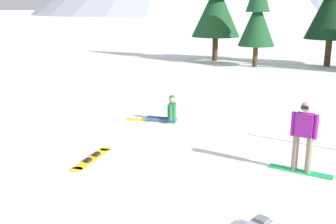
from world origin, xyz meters
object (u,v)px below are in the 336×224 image
at_px(loose_snowboard_near_right, 92,158).
at_px(snowboarder_midground, 304,136).
at_px(pine_tree_tall, 217,0).
at_px(snowboarder_background, 167,113).
at_px(pine_tree_short, 257,14).

bearing_deg(loose_snowboard_near_right, snowboarder_midground, 14.73).
relative_size(loose_snowboard_near_right, pine_tree_tall, 0.23).
xyz_separation_m(snowboarder_background, loose_snowboard_near_right, (-0.36, -4.02, -0.31)).
relative_size(snowboarder_midground, loose_snowboard_near_right, 0.94).
height_order(snowboarder_midground, snowboarder_background, snowboarder_midground).
xyz_separation_m(snowboarder_background, pine_tree_tall, (-3.41, 16.35, 4.03)).
relative_size(snowboarder_background, pine_tree_tall, 0.23).
bearing_deg(snowboarder_background, pine_tree_tall, 101.77).
bearing_deg(loose_snowboard_near_right, pine_tree_tall, 98.51).
bearing_deg(snowboarder_background, snowboarder_midground, -29.55).
distance_m(loose_snowboard_near_right, pine_tree_tall, 21.05).
relative_size(loose_snowboard_near_right, pine_tree_short, 0.30).
xyz_separation_m(snowboarder_background, pine_tree_short, (-0.05, 14.51, 3.07)).
height_order(snowboarder_midground, loose_snowboard_near_right, snowboarder_midground).
bearing_deg(snowboarder_background, loose_snowboard_near_right, -95.06).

